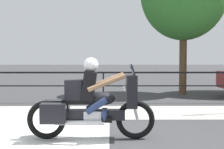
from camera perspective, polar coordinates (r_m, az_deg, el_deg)
The scene contains 5 objects.
ground_plane at distance 6.67m, azimuth -2.37°, elevation -11.06°, with size 120.00×120.00×0.00m, color #38383A.
sidewalk_band at distance 10.00m, azimuth -1.67°, elevation -6.28°, with size 44.00×2.40×0.01m, color #A8A59E.
crosswalk_band at distance 6.66m, azimuth -13.99°, elevation -11.15°, with size 3.06×6.00×0.01m, color silver.
fence_railing at distance 11.87m, azimuth -1.45°, elevation -0.64°, with size 36.00×0.05×1.09m.
motorcycle at distance 6.75m, azimuth -3.68°, elevation -4.79°, with size 2.51×0.76×1.60m.
Camera 1 is at (0.23, -6.47, 1.63)m, focal length 55.00 mm.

